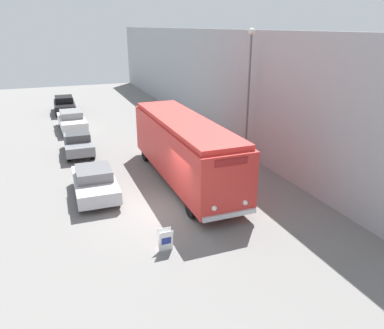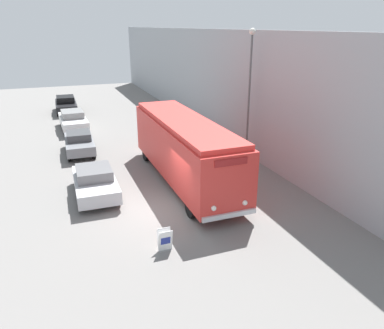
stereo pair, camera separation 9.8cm
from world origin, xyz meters
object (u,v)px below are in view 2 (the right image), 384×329
(parked_car_far, at_px, (73,120))
(parked_car_distant, at_px, (66,104))
(sign_board, at_px, (165,240))
(streetlamp, at_px, (250,81))
(parked_car_mid, at_px, (79,142))
(parked_car_near, at_px, (95,182))
(vintage_bus, at_px, (185,147))

(parked_car_far, xyz_separation_m, parked_car_distant, (-0.14, 6.80, 0.01))
(sign_board, relative_size, parked_car_distant, 0.19)
(sign_board, relative_size, streetlamp, 0.11)
(streetlamp, bearing_deg, sign_board, -134.77)
(parked_car_far, bearing_deg, parked_car_mid, -92.78)
(parked_car_near, xyz_separation_m, parked_car_distant, (-0.14, 20.03, 0.05))
(vintage_bus, height_order, streetlamp, streetlamp)
(vintage_bus, bearing_deg, parked_car_mid, 125.32)
(streetlamp, xyz_separation_m, parked_car_far, (-9.27, 11.45, -4.10))
(sign_board, xyz_separation_m, parked_car_distant, (-1.90, 25.82, 0.36))
(vintage_bus, xyz_separation_m, parked_car_distant, (-4.84, 19.86, -1.12))
(parked_car_far, relative_size, parked_car_distant, 1.03)
(parked_car_mid, relative_size, parked_car_distant, 0.87)
(parked_car_far, height_order, parked_car_distant, parked_car_distant)
(streetlamp, bearing_deg, parked_car_mid, 151.19)
(parked_car_mid, bearing_deg, parked_car_distant, 91.94)
(streetlamp, xyz_separation_m, parked_car_near, (-9.26, -1.79, -4.14))
(parked_car_near, bearing_deg, vintage_bus, 3.26)
(sign_board, height_order, streetlamp, streetlamp)
(parked_car_mid, bearing_deg, parked_car_near, -87.40)
(vintage_bus, relative_size, streetlamp, 1.39)
(vintage_bus, relative_size, parked_car_distant, 2.31)
(vintage_bus, distance_m, parked_car_near, 4.84)
(sign_board, distance_m, parked_car_mid, 12.86)
(sign_board, relative_size, parked_car_mid, 0.21)
(parked_car_distant, bearing_deg, vintage_bus, -74.94)
(parked_car_near, height_order, parked_car_mid, parked_car_near)
(vintage_bus, height_order, parked_car_mid, vintage_bus)
(sign_board, bearing_deg, parked_car_far, 95.28)
(vintage_bus, xyz_separation_m, parked_car_mid, (-4.80, 6.77, -1.15))
(vintage_bus, relative_size, sign_board, 12.37)
(streetlamp, height_order, parked_car_far, streetlamp)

